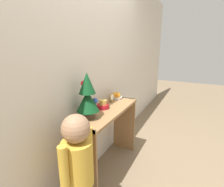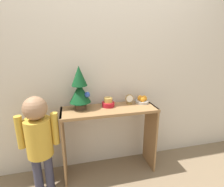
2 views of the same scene
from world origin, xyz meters
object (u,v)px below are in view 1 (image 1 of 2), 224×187
at_px(desk_clock, 111,98).
at_px(child_figure, 78,160).
at_px(fruit_bowl, 116,96).
at_px(singing_bowl, 103,105).
at_px(mini_tree, 88,96).

bearing_deg(desk_clock, child_figure, -168.54).
height_order(fruit_bowl, singing_bowl, singing_bowl).
xyz_separation_m(mini_tree, desk_clock, (0.55, 0.02, -0.17)).
bearing_deg(fruit_bowl, mini_tree, -177.91).
relative_size(desk_clock, child_figure, 0.11).
height_order(mini_tree, fruit_bowl, mini_tree).
height_order(singing_bowl, desk_clock, desk_clock).
bearing_deg(child_figure, fruit_bowl, 10.12).
bearing_deg(desk_clock, mini_tree, -177.83).
distance_m(fruit_bowl, desk_clock, 0.16).
xyz_separation_m(mini_tree, fruit_bowl, (0.71, 0.03, -0.19)).
height_order(fruit_bowl, child_figure, child_figure).
bearing_deg(fruit_bowl, singing_bowl, -176.69).
distance_m(mini_tree, singing_bowl, 0.35).
relative_size(fruit_bowl, singing_bowl, 1.12).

